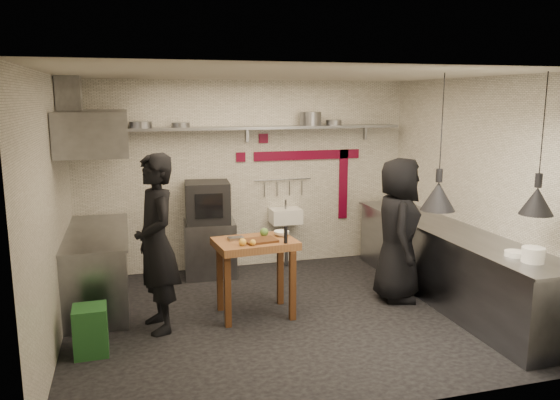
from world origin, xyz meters
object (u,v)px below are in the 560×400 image
object	(u,v)px
chef_right	(398,230)
combi_oven	(207,202)
green_bin	(91,330)
oven_stand	(210,248)
prep_table	(255,278)
chef_left	(156,243)

from	to	relation	value
chef_right	combi_oven	bearing A→B (deg)	75.64
combi_oven	green_bin	size ratio (longest dim) A/B	1.23
combi_oven	chef_right	bearing A→B (deg)	-30.96
oven_stand	combi_oven	world-z (taller)	combi_oven
prep_table	chef_left	bearing A→B (deg)	179.40
combi_oven	green_bin	xyz separation A→B (m)	(-1.51, -2.14, -0.84)
oven_stand	chef_left	distance (m)	2.02
oven_stand	green_bin	bearing A→B (deg)	-120.38
combi_oven	chef_left	size ratio (longest dim) A/B	0.31
green_bin	oven_stand	bearing A→B (deg)	54.75
oven_stand	chef_right	distance (m)	2.74
combi_oven	green_bin	bearing A→B (deg)	-120.43
green_bin	combi_oven	bearing A→B (deg)	54.70
combi_oven	chef_left	world-z (taller)	chef_left
green_bin	prep_table	xyz separation A→B (m)	(1.83, 0.54, 0.21)
green_bin	chef_left	size ratio (longest dim) A/B	0.25
chef_left	chef_right	world-z (taller)	chef_left
green_bin	chef_right	bearing A→B (deg)	8.72
combi_oven	chef_left	bearing A→B (deg)	-110.73
oven_stand	combi_oven	bearing A→B (deg)	-117.57
green_bin	prep_table	distance (m)	1.92
combi_oven	prep_table	xyz separation A→B (m)	(0.31, -1.60, -0.63)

